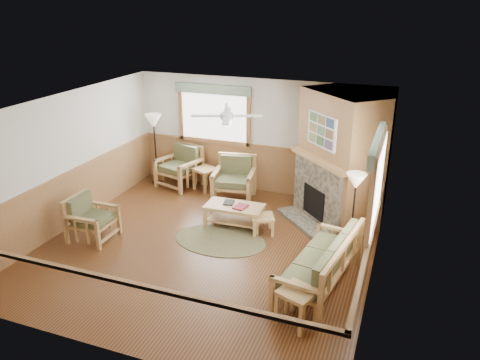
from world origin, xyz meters
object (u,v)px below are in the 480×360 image
(armchair_back_right, at_px, (234,180))
(end_table_chairs, at_px, (206,179))
(armchair_left, at_px, (92,218))
(coffee_table, at_px, (234,216))
(footstool, at_px, (262,224))
(floor_lamp_left, at_px, (155,149))
(end_table_sofa, at_px, (297,307))
(armchair_back_left, at_px, (179,167))
(sofa, at_px, (320,263))
(floor_lamp_right, at_px, (353,214))

(armchair_back_right, height_order, end_table_chairs, armchair_back_right)
(armchair_left, height_order, end_table_chairs, armchair_left)
(coffee_table, distance_m, footstool, 0.63)
(footstool, bearing_deg, floor_lamp_left, 153.92)
(end_table_sofa, xyz_separation_m, footstool, (-1.31, 2.46, -0.09))
(armchair_back_left, relative_size, end_table_sofa, 1.82)
(sofa, relative_size, end_table_sofa, 3.64)
(sofa, xyz_separation_m, armchair_back_right, (-2.55, 2.80, 0.04))
(end_table_chairs, relative_size, end_table_sofa, 1.00)
(end_table_chairs, bearing_deg, sofa, -42.61)
(sofa, bearing_deg, armchair_left, -82.48)
(end_table_chairs, height_order, end_table_sofa, same)
(armchair_left, height_order, floor_lamp_right, floor_lamp_right)
(armchair_back_right, height_order, footstool, armchair_back_right)
(coffee_table, relative_size, end_table_chairs, 2.14)
(armchair_left, relative_size, floor_lamp_right, 0.56)
(armchair_back_left, bearing_deg, sofa, -21.26)
(sofa, distance_m, armchair_back_right, 3.79)
(coffee_table, bearing_deg, armchair_back_right, 109.92)
(armchair_left, height_order, end_table_sofa, armchair_left)
(armchair_back_left, xyz_separation_m, armchair_left, (-0.31, -3.02, -0.07))
(armchair_back_left, height_order, end_table_sofa, armchair_back_left)
(coffee_table, bearing_deg, armchair_left, -150.61)
(coffee_table, distance_m, end_table_chairs, 2.09)
(floor_lamp_left, bearing_deg, coffee_table, -29.88)
(end_table_chairs, relative_size, floor_lamp_right, 0.35)
(armchair_left, bearing_deg, end_table_sofa, -105.84)
(sofa, height_order, footstool, sofa)
(armchair_left, height_order, floor_lamp_left, floor_lamp_left)
(end_table_chairs, bearing_deg, armchair_back_left, 180.00)
(floor_lamp_left, bearing_deg, sofa, -33.18)
(armchair_left, height_order, coffee_table, armchair_left)
(armchair_back_right, bearing_deg, armchair_back_left, 158.42)
(armchair_left, bearing_deg, floor_lamp_left, 4.18)
(armchair_back_left, height_order, floor_lamp_right, floor_lamp_right)
(armchair_back_right, distance_m, footstool, 1.76)
(armchair_left, bearing_deg, footstool, -67.18)
(footstool, bearing_deg, floor_lamp_right, -4.81)
(armchair_left, bearing_deg, floor_lamp_right, -77.18)
(armchair_back_left, xyz_separation_m, end_table_sofa, (4.01, -4.13, -0.23))
(coffee_table, height_order, floor_lamp_left, floor_lamp_left)
(sofa, bearing_deg, end_table_chairs, -123.57)
(sofa, distance_m, armchair_back_left, 5.19)
(armchair_back_right, distance_m, end_table_sofa, 4.50)
(end_table_sofa, distance_m, floor_lamp_right, 2.41)
(armchair_left, distance_m, end_table_sofa, 4.46)
(coffee_table, xyz_separation_m, floor_lamp_right, (2.37, -0.22, 0.54))
(coffee_table, bearing_deg, armchair_back_left, 140.91)
(armchair_back_right, relative_size, footstool, 2.32)
(coffee_table, xyz_separation_m, end_table_sofa, (1.94, -2.54, 0.04))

